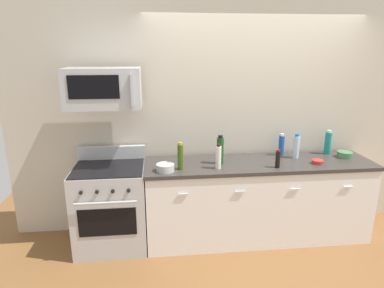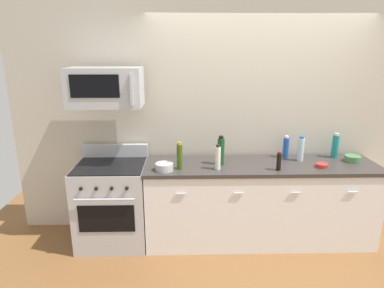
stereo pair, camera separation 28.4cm
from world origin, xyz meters
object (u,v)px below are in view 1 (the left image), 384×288
bowl_steel_prep (165,167)px  bottle_olive_oil (180,157)px  range_oven (111,206)px  bottle_water_clear (296,147)px  bottle_vinegar_white (218,157)px  bottle_soy_sauce_dark (278,159)px  bottle_soda_blue (281,145)px  bottle_wine_green (220,150)px  microwave (103,88)px  bowl_green_glaze (345,154)px  bottle_sparkling_teal (328,143)px  bowl_red_small (318,162)px

bowl_steel_prep → bottle_olive_oil: bearing=13.6°
range_oven → bowl_steel_prep: (0.60, -0.18, 0.49)m
range_oven → bottle_water_clear: bottle_water_clear is taller
range_oven → bottle_vinegar_white: bearing=-7.9°
range_oven → bottle_soy_sauce_dark: bottle_soy_sauce_dark is taller
bottle_soda_blue → bottle_wine_green: (-0.77, -0.22, 0.03)m
microwave → bowl_green_glaze: microwave is taller
bottle_olive_oil → bottle_water_clear: bottle_olive_oil is taller
bottle_sparkling_teal → bottle_water_clear: size_ratio=1.03×
bottle_water_clear → bottle_wine_green: size_ratio=0.89×
bottle_soda_blue → range_oven: bearing=-173.8°
range_oven → bottle_wine_green: bottle_wine_green is taller
bottle_soy_sauce_dark → bowl_green_glaze: size_ratio=1.17×
bottle_sparkling_teal → bottle_water_clear: bottle_sparkling_teal is taller
range_oven → bowl_red_small: 2.31m
microwave → bowl_steel_prep: size_ratio=4.00×
bottle_water_clear → bowl_green_glaze: bottle_water_clear is taller
bottle_sparkling_teal → bowl_steel_prep: bearing=-168.9°
range_oven → bowl_red_small: size_ratio=8.66×
bottle_soy_sauce_dark → bowl_steel_prep: (-1.18, 0.02, -0.05)m
bottle_olive_oil → bowl_green_glaze: size_ratio=1.70×
bottle_soda_blue → bowl_red_small: size_ratio=2.09×
bottle_soda_blue → bottle_sparkling_teal: 0.57m
bottle_wine_green → bowl_red_small: 1.08m
range_oven → bowl_steel_prep: range_oven is taller
bottle_olive_oil → bowl_green_glaze: bearing=5.8°
bottle_vinegar_white → bottle_soy_sauce_dark: (0.63, -0.04, -0.03)m
bottle_soda_blue → bottle_vinegar_white: bottle_vinegar_white is taller
microwave → bottle_vinegar_white: 1.36m
bottle_soy_sauce_dark → bowl_red_small: bearing=8.9°
bottle_vinegar_white → bottle_soy_sauce_dark: bearing=-3.6°
bottle_water_clear → microwave: bearing=-178.6°
bottle_sparkling_teal → bottle_soy_sauce_dark: bearing=-152.0°
bottle_olive_oil → bottle_sparkling_teal: (1.78, 0.34, -0.00)m
bottle_wine_green → bowl_red_small: (1.06, -0.12, -0.13)m
bottle_sparkling_teal → bowl_steel_prep: size_ratio=1.56×
bottle_vinegar_white → bottle_wine_green: (0.05, 0.15, 0.02)m
bottle_olive_oil → bottle_soda_blue: size_ratio=1.13×
bottle_water_clear → bottle_olive_oil: bearing=-170.0°
bottle_sparkling_teal → bowl_green_glaze: bottle_sparkling_teal is taller
bottle_water_clear → bowl_steel_prep: size_ratio=1.52×
bottle_water_clear → bowl_red_small: size_ratio=2.28×
bottle_vinegar_white → bowl_green_glaze: size_ratio=1.55×
microwave → bottle_wine_green: size_ratio=2.34×
bottle_wine_green → bowl_steel_prep: 0.64m
bowl_red_small → microwave: bearing=175.8°
bottle_olive_oil → bottle_soy_sauce_dark: bearing=-3.3°
range_oven → bottle_soy_sauce_dark: size_ratio=5.33×
bottle_wine_green → bottle_water_clear: bearing=6.5°
bottle_soda_blue → bowl_green_glaze: 0.73m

